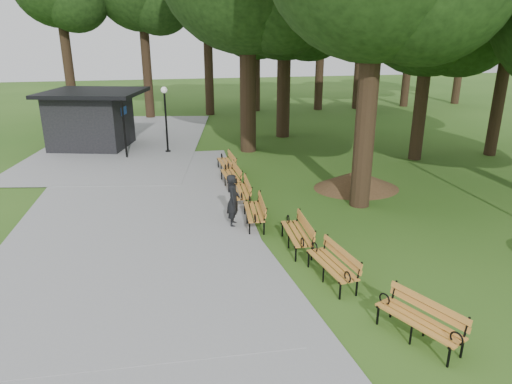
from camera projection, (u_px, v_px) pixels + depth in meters
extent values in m
plane|color=#2D5718|center=(266.00, 239.00, 13.83)|extent=(100.00, 100.00, 0.00)
cube|color=gray|center=(133.00, 211.00, 15.83)|extent=(12.00, 38.00, 0.06)
imported|color=black|center=(233.00, 200.00, 14.49)|extent=(0.54, 0.70, 1.70)
cylinder|color=black|center=(166.00, 123.00, 23.15)|extent=(0.10, 0.10, 3.05)
sphere|color=white|center=(164.00, 90.00, 22.61)|extent=(0.32, 0.32, 0.32)
cone|color=#47301C|center=(357.00, 180.00, 18.14)|extent=(2.83, 2.83, 0.72)
cylinder|color=black|center=(368.00, 95.00, 15.22)|extent=(0.70, 0.70, 7.74)
cylinder|color=black|center=(422.00, 90.00, 21.37)|extent=(0.60, 0.60, 6.60)
cylinder|color=black|center=(248.00, 69.00, 22.60)|extent=(0.80, 0.80, 8.20)
cylinder|color=black|center=(284.00, 75.00, 26.09)|extent=(0.76, 0.76, 7.10)
cylinder|color=black|center=(501.00, 85.00, 22.07)|extent=(0.56, 0.56, 6.91)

